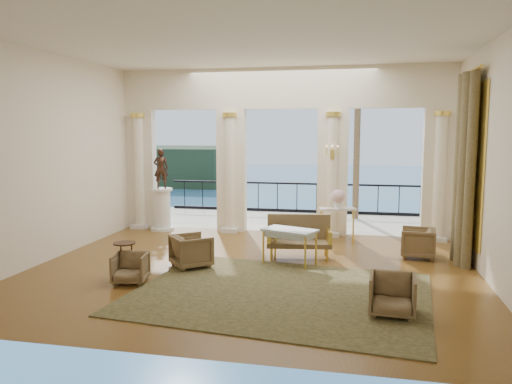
% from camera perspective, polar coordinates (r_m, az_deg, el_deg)
% --- Properties ---
extents(floor, '(9.00, 9.00, 0.00)m').
position_cam_1_polar(floor, '(10.26, -0.57, -8.95)').
color(floor, '#503211').
rests_on(floor, ground).
extents(room_walls, '(9.00, 9.00, 9.00)m').
position_cam_1_polar(room_walls, '(8.77, -2.18, 7.37)').
color(room_walls, white).
rests_on(room_walls, ground).
extents(arcade, '(9.00, 0.56, 4.50)m').
position_cam_1_polar(arcade, '(13.62, 2.89, 6.02)').
color(arcade, white).
rests_on(arcade, ground).
extents(terrace, '(10.00, 3.60, 0.10)m').
position_cam_1_polar(terrace, '(15.84, 3.95, -3.42)').
color(terrace, '#A29988').
rests_on(terrace, ground).
extents(balustrade, '(9.00, 0.06, 1.03)m').
position_cam_1_polar(balustrade, '(17.33, 4.69, -0.98)').
color(balustrade, black).
rests_on(balustrade, terrace).
extents(palm_tree, '(2.00, 2.00, 4.50)m').
position_cam_1_polar(palm_tree, '(16.28, 11.61, 11.37)').
color(palm_tree, '#4C3823').
rests_on(palm_tree, terrace).
extents(headland, '(22.00, 18.00, 6.00)m').
position_cam_1_polar(headland, '(86.06, -10.12, 3.09)').
color(headland, black).
rests_on(headland, sea).
extents(sea, '(160.00, 160.00, 0.00)m').
position_cam_1_polar(sea, '(70.22, 10.01, -0.25)').
color(sea, '#275F88').
rests_on(sea, ground).
extents(curtain, '(0.33, 1.40, 4.09)m').
position_cam_1_polar(curtain, '(11.37, 22.79, 2.42)').
color(curtain, brown).
rests_on(curtain, ground).
extents(window_frame, '(0.04, 1.60, 3.40)m').
position_cam_1_polar(window_frame, '(11.40, 23.73, 2.80)').
color(window_frame, '#EDC94E').
rests_on(window_frame, room_walls).
extents(wall_sconce, '(0.30, 0.11, 0.33)m').
position_cam_1_polar(wall_sconce, '(13.17, 8.71, 4.37)').
color(wall_sconce, '#EDC94E').
rests_on(wall_sconce, arcade).
extents(rug, '(5.40, 4.41, 0.02)m').
position_cam_1_polar(rug, '(8.87, 2.78, -11.48)').
color(rug, '#2F3319').
rests_on(rug, ground).
extents(armchair_a, '(0.70, 0.67, 0.62)m').
position_cam_1_polar(armchair_a, '(9.67, -14.17, -8.26)').
color(armchair_a, '#4B3F24').
rests_on(armchair_a, ground).
extents(armchair_b, '(0.72, 0.68, 0.70)m').
position_cam_1_polar(armchair_b, '(8.08, 15.32, -11.06)').
color(armchair_b, '#4B3F24').
rests_on(armchair_b, ground).
extents(armchair_c, '(0.75, 0.79, 0.74)m').
position_cam_1_polar(armchair_c, '(11.74, 18.03, -5.38)').
color(armchair_c, '#4B3F24').
rests_on(armchair_c, ground).
extents(armchair_d, '(1.00, 1.00, 0.75)m').
position_cam_1_polar(armchair_d, '(10.49, -7.40, -6.52)').
color(armchair_d, '#4B3F24').
rests_on(armchair_d, ground).
extents(settee, '(1.50, 0.81, 0.94)m').
position_cam_1_polar(settee, '(11.27, 4.92, -5.06)').
color(settee, '#4B3F24').
rests_on(settee, ground).
extents(game_table, '(1.24, 0.95, 0.76)m').
position_cam_1_polar(game_table, '(10.60, 3.87, -4.68)').
color(game_table, silver).
rests_on(game_table, ground).
extents(pedestal, '(0.66, 0.66, 1.20)m').
position_cam_1_polar(pedestal, '(14.40, -10.70, -2.05)').
color(pedestal, silver).
rests_on(pedestal, ground).
extents(statue, '(0.47, 0.39, 1.11)m').
position_cam_1_polar(statue, '(14.27, -10.81, 2.63)').
color(statue, '#311F16').
rests_on(statue, pedestal).
extents(console_table, '(0.97, 0.59, 0.87)m').
position_cam_1_polar(console_table, '(12.86, 9.28, -2.47)').
color(console_table, silver).
rests_on(console_table, ground).
extents(urn, '(0.36, 0.36, 0.47)m').
position_cam_1_polar(urn, '(12.80, 9.32, -0.62)').
color(urn, white).
rests_on(urn, console_table).
extents(side_table, '(0.42, 0.42, 0.69)m').
position_cam_1_polar(side_table, '(9.98, -14.81, -6.15)').
color(side_table, black).
rests_on(side_table, ground).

